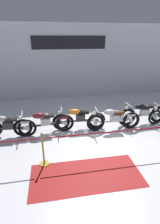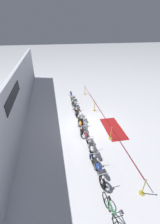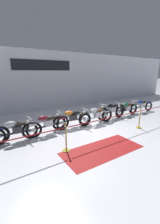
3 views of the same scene
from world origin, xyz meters
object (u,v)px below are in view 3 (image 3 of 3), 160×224
Objects in this scene: stanchion_mid_left at (66,142)px; floor_banner at (102,150)px; motorcycle_maroon_2 at (47,124)px; motorcycle_orange_3 at (72,119)px; motorcycle_silver_4 at (96,116)px; motorcycle_black_5 at (112,111)px; motorcycle_green_6 at (127,109)px; stanchion_far_left at (79,128)px; motorcycle_silver_1 at (16,131)px; motorcycle_blue_7 at (141,106)px; stanchion_mid_right at (139,121)px.

stanchion_mid_left reaches higher than floor_banner.
motorcycle_maroon_2 is 1.07× the size of motorcycle_orange_3.
motorcycle_silver_4 is at bearing -11.91° from motorcycle_orange_3.
floor_banner is at bearing -139.41° from motorcycle_black_5.
stanchion_far_left is at bearing -159.25° from motorcycle_green_6.
motorcycle_maroon_2 is 2.71m from motorcycle_silver_4.
motorcycle_green_6 is at bearing 0.47° from motorcycle_silver_1.
motorcycle_silver_4 is 4.12m from motorcycle_blue_7.
motorcycle_maroon_2 is 1.05× the size of motorcycle_silver_4.
motorcycle_silver_1 is 0.70× the size of floor_banner.
floor_banner is at bearing -95.72° from motorcycle_orange_3.
motorcycle_green_6 is 5.68m from stanchion_mid_left.
motorcycle_green_6 is (5.36, 0.00, -0.00)m from motorcycle_maroon_2.
stanchion_far_left reaches higher than floor_banner.
floor_banner is (-3.01, -2.57, -0.48)m from motorcycle_black_5.
motorcycle_orange_3 reaches higher than motorcycle_silver_1.
stanchion_mid_right reaches higher than motorcycle_maroon_2.
stanchion_mid_right is at bearing -124.33° from motorcycle_green_6.
motorcycle_green_6 is 5.16m from stanchion_far_left.
stanchion_mid_right is (4.12, -1.82, -0.10)m from motorcycle_maroon_2.
motorcycle_silver_4 is (4.04, -0.12, -0.00)m from motorcycle_silver_1.
stanchion_far_left is 1.15m from floor_banner.
motorcycle_orange_3 is at bearing 179.43° from motorcycle_black_5.
stanchion_far_left is at bearing -112.90° from motorcycle_orange_3.
motorcycle_silver_1 is 0.17× the size of stanchion_far_left.
motorcycle_silver_1 is at bearing -178.59° from motorcycle_black_5.
motorcycle_green_6 is at bearing -1.52° from motorcycle_orange_3.
motorcycle_blue_7 is (6.82, -0.01, -0.00)m from motorcycle_maroon_2.
stanchion_far_left is (0.55, -1.82, 0.29)m from motorcycle_maroon_2.
stanchion_mid_right is (1.41, -1.65, -0.10)m from motorcycle_silver_4.
motorcycle_black_5 reaches higher than motorcycle_silver_1.
motorcycle_orange_3 is at bearing 54.57° from stanchion_mid_left.
motorcycle_black_5 reaches higher than motorcycle_green_6.
motorcycle_silver_1 reaches higher than motorcycle_green_6.
stanchion_far_left is at bearing -142.60° from motorcycle_silver_4.
stanchion_mid_right is at bearing 0.00° from stanchion_far_left.
stanchion_far_left reaches higher than motorcycle_maroon_2.
motorcycle_green_6 is 4.96m from floor_banner.
stanchion_mid_left is at bearing -165.15° from motorcycle_blue_7.
stanchion_far_left reaches higher than motorcycle_orange_3.
motorcycle_black_5 reaches higher than motorcycle_silver_4.
motorcycle_silver_1 is 5.44m from motorcycle_black_5.
motorcycle_blue_7 is at bearing -1.26° from motorcycle_orange_3.
motorcycle_black_5 is at bearing 1.41° from motorcycle_silver_1.
stanchion_mid_left is (-2.72, -1.65, -0.10)m from motorcycle_silver_4.
stanchion_mid_left is at bearing -155.19° from motorcycle_black_5.
motorcycle_maroon_2 is 4.51m from stanchion_mid_right.
motorcycle_maroon_2 is (1.33, 0.05, -0.00)m from motorcycle_silver_1.
motorcycle_orange_3 is 2.74m from motorcycle_black_5.
motorcycle_silver_4 is at bearing -3.71° from motorcycle_maroon_2.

